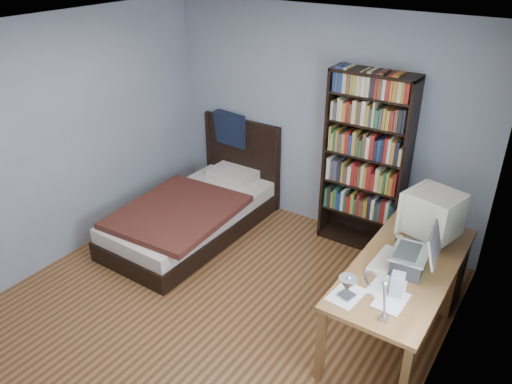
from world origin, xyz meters
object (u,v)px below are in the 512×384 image
(desk, at_px, (418,266))
(crt_monitor, at_px, (432,214))
(bookshelf, at_px, (365,163))
(laptop, at_px, (412,259))
(keyboard, at_px, (385,261))
(bed, at_px, (196,211))
(soda_can, at_px, (399,243))
(speaker, at_px, (397,285))
(desk_lamp, at_px, (354,288))

(desk, distance_m, crt_monitor, 0.58)
(bookshelf, bearing_deg, laptop, -53.50)
(desk, bearing_deg, keyboard, -105.58)
(laptop, distance_m, bed, 2.71)
(desk, height_order, keyboard, keyboard)
(laptop, xyz_separation_m, keyboard, (-0.21, 0.01, -0.10))
(crt_monitor, bearing_deg, desk, 150.12)
(desk, height_order, crt_monitor, crt_monitor)
(crt_monitor, height_order, laptop, crt_monitor)
(laptop, bearing_deg, soda_can, 126.05)
(crt_monitor, distance_m, laptop, 0.56)
(bookshelf, height_order, bed, bookshelf)
(crt_monitor, distance_m, speaker, 0.90)
(soda_can, bearing_deg, bed, 175.75)
(laptop, distance_m, bookshelf, 1.56)
(laptop, distance_m, desk_lamp, 1.07)
(desk, xyz_separation_m, laptop, (0.06, -0.56, 0.43))
(desk_lamp, height_order, speaker, desk_lamp)
(laptop, height_order, soda_can, laptop)
(desk, bearing_deg, speaker, -85.81)
(speaker, height_order, soda_can, speaker)
(bed, bearing_deg, keyboard, -10.07)
(crt_monitor, xyz_separation_m, desk_lamp, (-0.05, -1.55, 0.20))
(keyboard, bearing_deg, bookshelf, 121.54)
(laptop, distance_m, speaker, 0.35)
(laptop, bearing_deg, speaker, -88.45)
(bookshelf, bearing_deg, bed, -154.32)
(desk_lamp, bearing_deg, crt_monitor, 87.97)
(soda_can, distance_m, bookshelf, 1.25)
(desk_lamp, xyz_separation_m, keyboard, (-0.13, 1.02, -0.45))
(crt_monitor, relative_size, laptop, 1.16)
(crt_monitor, relative_size, bed, 0.24)
(desk, xyz_separation_m, bed, (-2.55, -0.12, -0.17))
(keyboard, bearing_deg, crt_monitor, 71.65)
(crt_monitor, distance_m, soda_can, 0.39)
(desk, relative_size, bookshelf, 0.89)
(crt_monitor, height_order, desk_lamp, desk_lamp)
(crt_monitor, relative_size, soda_can, 4.22)
(desk, xyz_separation_m, crt_monitor, (0.04, -0.02, 0.58))
(desk_lamp, height_order, keyboard, desk_lamp)
(speaker, bearing_deg, desk_lamp, -108.11)
(crt_monitor, xyz_separation_m, keyboard, (-0.19, -0.52, -0.26))
(desk_lamp, distance_m, soda_can, 1.34)
(desk_lamp, relative_size, speaker, 3.03)
(desk_lamp, height_order, bookshelf, bookshelf)
(desk, distance_m, bed, 2.56)
(laptop, bearing_deg, desk_lamp, -94.25)
(laptop, xyz_separation_m, speaker, (0.01, -0.35, -0.02))
(laptop, height_order, bed, same)
(laptop, xyz_separation_m, bookshelf, (-0.92, 1.25, 0.13))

